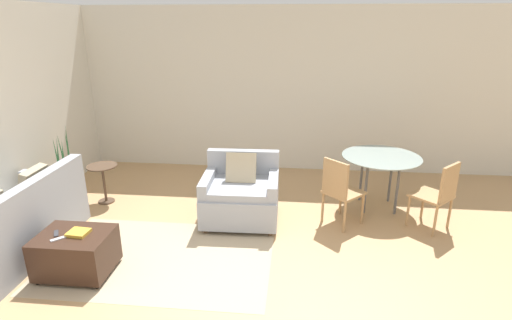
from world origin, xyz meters
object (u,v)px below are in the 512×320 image
object	(u,v)px
side_table	(103,176)
dining_chair_near_left	(340,188)
ottoman	(76,252)
book_stack	(78,233)
armchair	(241,195)
tv_remote_secondary	(59,238)
potted_plant	(68,187)
dining_table	(381,162)
couch	(12,231)
dining_chair_near_right	(439,192)
tv_remote_primary	(56,233)

from	to	relation	value
side_table	dining_chair_near_left	size ratio (longest dim) A/B	0.63
ottoman	side_table	xyz separation A→B (m)	(-0.50, 1.69, 0.15)
book_stack	dining_chair_near_left	size ratio (longest dim) A/B	0.24
armchair	dining_chair_near_left	bearing A→B (deg)	-0.95
tv_remote_secondary	potted_plant	world-z (taller)	potted_plant
ottoman	tv_remote_secondary	xyz separation A→B (m)	(-0.09, -0.09, 0.21)
dining_table	couch	bearing A→B (deg)	-158.52
book_stack	dining_table	size ratio (longest dim) A/B	0.20
ottoman	dining_chair_near_right	size ratio (longest dim) A/B	0.80
book_stack	side_table	size ratio (longest dim) A/B	0.38
potted_plant	ottoman	bearing A→B (deg)	-57.78
dining_chair_near_left	book_stack	bearing A→B (deg)	-154.36
armchair	tv_remote_primary	size ratio (longest dim) A/B	7.13
tv_remote_secondary	tv_remote_primary	bearing A→B (deg)	133.55
ottoman	dining_chair_near_left	size ratio (longest dim) A/B	0.80
side_table	book_stack	bearing A→B (deg)	-71.65
side_table	dining_table	world-z (taller)	dining_table
dining_table	side_table	bearing A→B (deg)	-176.48
potted_plant	dining_table	size ratio (longest dim) A/B	1.09
tv_remote_primary	tv_remote_secondary	world-z (taller)	same
tv_remote_primary	potted_plant	size ratio (longest dim) A/B	0.12
ottoman	potted_plant	distance (m)	1.91
tv_remote_secondary	couch	bearing A→B (deg)	156.16
tv_remote_secondary	dining_chair_near_right	xyz separation A→B (m)	(4.08, 1.42, 0.06)
potted_plant	dining_table	bearing A→B (deg)	4.13
dining_table	potted_plant	bearing A→B (deg)	-175.87
dining_table	dining_chair_near_left	xyz separation A→B (m)	(-0.60, -0.60, -0.15)
book_stack	potted_plant	world-z (taller)	potted_plant
couch	ottoman	distance (m)	0.91
tv_remote_secondary	dining_table	xyz separation A→B (m)	(3.48, 2.03, 0.21)
side_table	couch	bearing A→B (deg)	-104.46
side_table	dining_table	distance (m)	3.91
couch	book_stack	distance (m)	0.97
dining_chair_near_left	dining_table	bearing A→B (deg)	45.00
dining_chair_near_right	armchair	bearing A→B (deg)	179.52
ottoman	book_stack	size ratio (longest dim) A/B	3.40
dining_table	dining_chair_near_right	bearing A→B (deg)	-45.00
couch	tv_remote_secondary	size ratio (longest dim) A/B	13.00
tv_remote_secondary	dining_chair_near_left	distance (m)	3.22
couch	dining_chair_near_right	distance (m)	4.99
tv_remote_primary	dining_chair_near_right	xyz separation A→B (m)	(4.17, 1.33, 0.06)
couch	dining_table	distance (m)	4.60
book_stack	dining_chair_near_right	bearing A→B (deg)	18.45
tv_remote_secondary	dining_chair_near_left	bearing A→B (deg)	26.31
couch	ottoman	size ratio (longest dim) A/B	2.65
ottoman	dining_chair_near_left	world-z (taller)	dining_chair_near_left
potted_plant	tv_remote_secondary	bearing A→B (deg)	-61.49
tv_remote_secondary	dining_chair_near_left	xyz separation A→B (m)	(2.88, 1.42, 0.06)
ottoman	armchair	bearing A→B (deg)	41.38
couch	book_stack	world-z (taller)	couch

